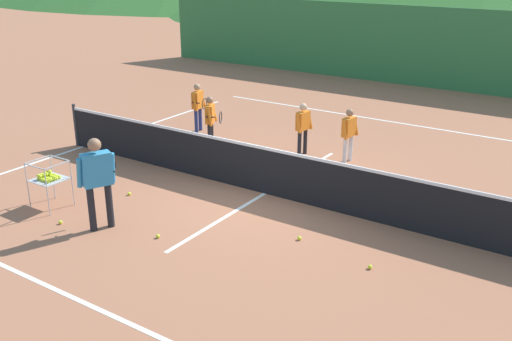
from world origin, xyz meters
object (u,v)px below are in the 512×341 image
object	(u,v)px
student_1	(211,117)
tennis_ball_1	(299,238)
tennis_net	(265,170)
student_3	(349,130)
student_0	(198,103)
tennis_ball_2	(370,267)
student_2	(303,124)
ball_cart	(48,177)
instructor	(98,175)
tennis_ball_5	(129,194)
tennis_ball_4	(60,222)
tennis_ball_3	(158,236)

from	to	relation	value
student_1	tennis_ball_1	bearing A→B (deg)	-36.01
tennis_net	student_3	size ratio (longest dim) A/B	8.97
tennis_net	student_1	size ratio (longest dim) A/B	8.77
student_0	tennis_ball_2	size ratio (longest dim) A/B	18.89
student_2	ball_cart	distance (m)	5.78
instructor	student_3	bearing A→B (deg)	69.31
tennis_ball_1	tennis_ball_5	distance (m)	3.75
student_2	ball_cart	size ratio (longest dim) A/B	1.38
tennis_net	tennis_ball_2	xyz separation A→B (m)	(2.93, -1.59, -0.47)
student_3	student_0	bearing A→B (deg)	-179.80
tennis_ball_1	tennis_ball_4	distance (m)	4.22
student_2	tennis_ball_1	world-z (taller)	student_2
student_2	tennis_ball_4	distance (m)	5.94
student_3	tennis_ball_2	distance (m)	4.88
tennis_ball_1	tennis_ball_2	size ratio (longest dim) A/B	1.00
student_1	tennis_ball_1	xyz separation A→B (m)	(4.24, -3.08, -0.73)
tennis_ball_1	tennis_ball_3	world-z (taller)	same
student_0	student_3	distance (m)	4.33
instructor	tennis_ball_1	size ratio (longest dim) A/B	24.08
student_0	tennis_ball_2	bearing A→B (deg)	-32.00
student_1	tennis_ball_2	bearing A→B (deg)	-30.57
student_2	student_3	xyz separation A→B (m)	(1.10, 0.14, -0.00)
instructor	tennis_ball_5	xyz separation A→B (m)	(-0.66, 1.30, -0.95)
student_3	ball_cart	world-z (taller)	student_3
student_1	tennis_ball_5	xyz separation A→B (m)	(0.49, -3.28, -0.73)
tennis_ball_2	student_0	bearing A→B (deg)	148.00
ball_cart	tennis_ball_5	size ratio (longest dim) A/B	13.22
instructor	student_1	world-z (taller)	instructor
tennis_net	ball_cart	size ratio (longest dim) A/B	12.37
tennis_ball_2	tennis_ball_5	xyz separation A→B (m)	(-5.11, 0.03, 0.00)
student_1	tennis_ball_4	world-z (taller)	student_1
student_1	tennis_ball_3	world-z (taller)	student_1
student_1	student_2	bearing A→B (deg)	19.48
student_0	tennis_ball_1	xyz separation A→B (m)	(5.34, -3.96, -0.74)
tennis_ball_3	tennis_ball_5	size ratio (longest dim) A/B	1.00
instructor	student_1	bearing A→B (deg)	104.17
student_1	student_2	xyz separation A→B (m)	(2.12, 0.75, -0.02)
student_3	tennis_net	bearing A→B (deg)	-101.94
student_1	tennis_ball_3	size ratio (longest dim) A/B	18.65
student_3	tennis_ball_2	bearing A→B (deg)	-60.52
tennis_ball_1	tennis_ball_2	distance (m)	1.38
tennis_net	tennis_ball_5	xyz separation A→B (m)	(-2.18, -1.56, -0.47)
student_0	tennis_ball_4	size ratio (longest dim) A/B	18.89
student_0	tennis_ball_5	xyz separation A→B (m)	(1.59, -4.16, -0.74)
student_2	tennis_ball_2	distance (m)	5.39
tennis_ball_2	tennis_ball_4	distance (m)	5.42
tennis_ball_1	tennis_ball_3	bearing A→B (deg)	-148.10
tennis_net	tennis_ball_3	size ratio (longest dim) A/B	163.52
tennis_ball_3	student_3	bearing A→B (deg)	79.12
student_2	tennis_ball_4	world-z (taller)	student_2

